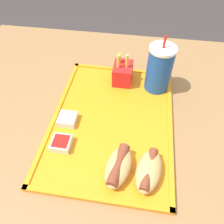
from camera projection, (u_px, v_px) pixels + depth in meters
name	position (u px, v px, depth m)	size (l,w,h in m)	color
ground_plane	(106.00, 213.00, 1.15)	(8.00, 8.00, 0.00)	#383333
dining_table	(104.00, 185.00, 0.87)	(1.04, 1.11, 0.73)	olive
food_tray	(112.00, 120.00, 0.62)	(0.46, 0.34, 0.01)	orange
soda_cup	(159.00, 69.00, 0.65)	(0.08, 0.08, 0.18)	#194CA5
hot_dog_far	(149.00, 171.00, 0.49)	(0.12, 0.07, 0.04)	tan
hot_dog_near	(118.00, 166.00, 0.50)	(0.12, 0.07, 0.04)	tan
fries_carton	(123.00, 73.00, 0.70)	(0.07, 0.06, 0.11)	red
sauce_cup_mayo	(67.00, 119.00, 0.60)	(0.05, 0.05, 0.02)	silver
sauce_cup_ketchup	(61.00, 143.00, 0.55)	(0.05, 0.05, 0.02)	silver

